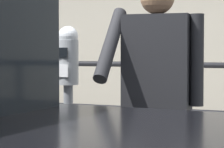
{
  "coord_description": "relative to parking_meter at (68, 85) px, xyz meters",
  "views": [
    {
      "loc": [
        1.89,
        -2.86,
        1.39
      ],
      "look_at": [
        0.44,
        0.36,
        1.23
      ],
      "focal_mm": 82.75,
      "sensor_mm": 36.0,
      "label": 1
    }
  ],
  "objects": [
    {
      "name": "parking_meter",
      "position": [
        0.0,
        0.0,
        0.0
      ],
      "size": [
        0.15,
        0.16,
        1.43
      ],
      "rotation": [
        0.0,
        0.0,
        3.11
      ],
      "color": "slate",
      "rests_on": "sidewalk_curb"
    },
    {
      "name": "background_railing",
      "position": [
        -0.06,
        2.03,
        -0.19
      ],
      "size": [
        24.06,
        0.06,
        1.13
      ],
      "color": "black",
      "rests_on": "sidewalk_curb"
    },
    {
      "name": "backdrop_wall",
      "position": [
        -0.06,
        3.78,
        0.48
      ],
      "size": [
        32.0,
        0.5,
        3.23
      ],
      "primitive_type": "cube",
      "color": "#ADA38E",
      "rests_on": "ground"
    },
    {
      "name": "pedestrian_at_meter",
      "position": [
        0.69,
        -0.01,
        -0.01
      ],
      "size": [
        0.63,
        0.59,
        1.72
      ],
      "rotation": [
        0.0,
        0.0,
        3.24
      ],
      "color": "#1E233F",
      "rests_on": "sidewalk_curb"
    }
  ]
}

